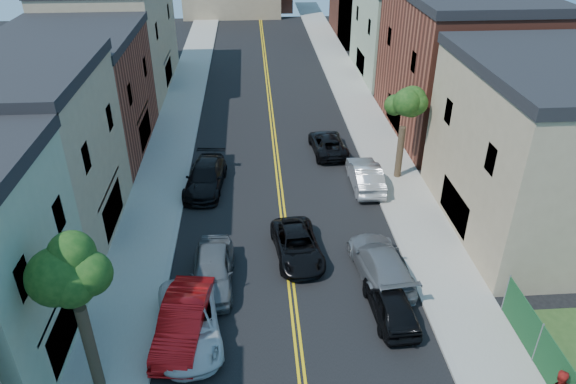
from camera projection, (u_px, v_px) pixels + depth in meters
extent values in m
cube|color=gray|center=(175.00, 125.00, 43.11)|extent=(3.20, 100.00, 0.15)
cube|color=gray|center=(367.00, 119.00, 44.07)|extent=(3.20, 100.00, 0.15)
cube|color=gray|center=(197.00, 124.00, 43.21)|extent=(0.30, 100.00, 0.15)
cube|color=gray|center=(346.00, 120.00, 43.96)|extent=(0.30, 100.00, 0.15)
cube|color=#998466|center=(16.00, 162.00, 27.58)|extent=(9.00, 10.00, 9.00)
cube|color=brown|center=(76.00, 98.00, 37.31)|extent=(9.00, 12.00, 8.00)
cube|color=#998466|center=(116.00, 37.00, 48.99)|extent=(9.00, 16.00, 9.50)
cube|color=#998466|center=(545.00, 154.00, 28.43)|extent=(9.00, 12.00, 9.00)
cube|color=brown|center=(457.00, 67.00, 40.24)|extent=(9.00, 14.00, 10.00)
cube|color=gray|center=(407.00, 32.00, 52.68)|extent=(9.00, 12.00, 8.50)
cylinder|color=#37261B|center=(91.00, 348.00, 19.67)|extent=(0.44, 0.44, 3.96)
sphere|color=#0F350E|center=(66.00, 255.00, 17.49)|extent=(5.20, 5.20, 5.20)
sphere|color=#0F350E|center=(72.00, 235.00, 16.66)|extent=(3.90, 3.90, 3.90)
sphere|color=#0F350E|center=(58.00, 259.00, 18.17)|extent=(3.64, 3.64, 3.64)
cylinder|color=#37261B|center=(400.00, 152.00, 34.53)|extent=(0.44, 0.44, 3.52)
sphere|color=#0F350E|center=(406.00, 97.00, 32.65)|extent=(4.40, 4.40, 4.40)
sphere|color=#0F350E|center=(417.00, 85.00, 31.94)|extent=(3.30, 3.30, 3.30)
sphere|color=#0F350E|center=(397.00, 102.00, 33.22)|extent=(3.08, 3.08, 3.08)
imported|color=red|center=(184.00, 321.00, 22.68)|extent=(2.46, 5.42, 1.72)
imported|color=silver|center=(189.00, 323.00, 22.71)|extent=(3.32, 5.89, 1.55)
imported|color=#505457|center=(212.00, 270.00, 25.67)|extent=(2.08, 5.07, 1.72)
imported|color=black|center=(205.00, 177.00, 33.89)|extent=(2.82, 5.77, 1.61)
imported|color=slate|center=(381.00, 263.00, 26.24)|extent=(2.84, 5.82, 1.63)
imported|color=black|center=(391.00, 303.00, 23.80)|extent=(1.99, 4.45, 1.49)
imported|color=#A2A5AA|center=(365.00, 175.00, 34.08)|extent=(1.75, 5.00, 1.65)
imported|color=black|center=(328.00, 143.00, 38.54)|extent=(2.61, 5.12, 1.38)
imported|color=black|center=(297.00, 246.00, 27.69)|extent=(2.77, 5.15, 1.37)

